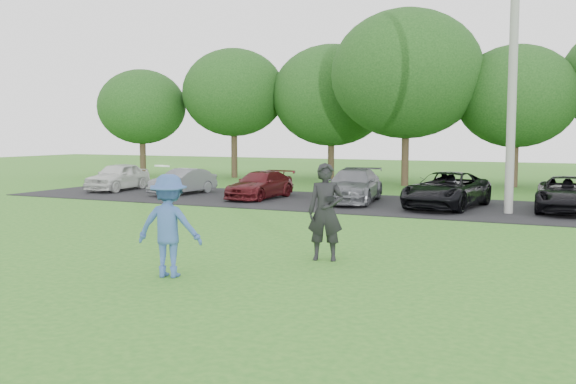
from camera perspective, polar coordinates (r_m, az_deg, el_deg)
ground at (r=11.69m, az=-7.30°, el=-7.82°), size 100.00×100.00×0.00m
parking_lot at (r=23.58m, az=9.76°, el=-1.15°), size 32.00×6.50×0.03m
utility_pole at (r=21.97m, az=19.37°, el=10.62°), size 0.28×0.28×9.57m
frisbee_player at (r=11.96m, az=-10.52°, el=-2.95°), size 1.35×0.97×2.08m
camera_bystander at (r=13.27m, az=3.36°, el=-1.77°), size 0.83×0.65×2.02m
parked_cars at (r=23.27m, az=13.20°, el=0.20°), size 28.15×4.99×1.25m
tree_row at (r=32.78m, az=17.02°, el=9.07°), size 42.39×9.85×8.64m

